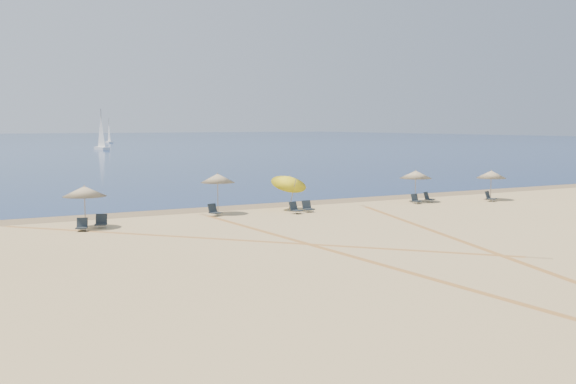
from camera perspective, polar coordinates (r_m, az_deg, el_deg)
name	(u,v)px	position (r m, az deg, el deg)	size (l,w,h in m)	color
ground	(542,273)	(27.38, 20.67, -6.40)	(160.00, 160.00, 0.00)	tan
wet_sand	(260,206)	(46.45, -2.37, -1.16)	(500.00, 500.00, 0.00)	olive
umbrella_1	(84,191)	(37.84, -16.84, 0.05)	(2.33, 2.33, 2.34)	gray
umbrella_2	(218,178)	(42.12, -5.97, 1.17)	(2.13, 2.13, 2.59)	gray
umbrella_3	(289,180)	(43.87, 0.12, 0.99)	(2.33, 2.35, 2.68)	gray
umbrella_4	(416,175)	(49.43, 10.75, 1.46)	(2.32, 2.32, 2.32)	gray
umbrella_5	(491,174)	(52.06, 16.81, 1.44)	(2.18, 2.18, 2.23)	gray
chair_2	(82,225)	(37.05, -17.04, -2.71)	(0.76, 0.82, 0.68)	black
chair_3	(101,222)	(37.91, -15.53, -2.44)	(0.83, 0.89, 0.73)	black
chair_4	(214,211)	(41.49, -6.28, -1.57)	(0.81, 0.88, 0.74)	black
chair_5	(295,208)	(42.30, 0.60, -1.39)	(0.79, 0.86, 0.74)	black
chair_6	(308,207)	(43.11, 1.67, -1.27)	(0.64, 0.74, 0.72)	black
chair_7	(416,199)	(48.48, 10.77, -0.61)	(0.61, 0.70, 0.68)	black
chair_8	(428,197)	(49.74, 11.78, -0.46)	(0.82, 0.87, 0.71)	black
chair_9	(490,197)	(51.11, 16.69, -0.40)	(0.84, 0.90, 0.74)	black
sailboat_0	(101,138)	(153.04, -15.51, 4.46)	(2.06, 6.12, 8.95)	white
sailboat_1	(109,135)	(208.33, -14.90, 4.64)	(1.50, 5.06, 7.45)	white
tire_tracks	(341,243)	(31.91, 4.52, -4.35)	(47.26, 43.31, 0.00)	tan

